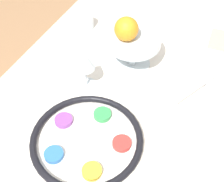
% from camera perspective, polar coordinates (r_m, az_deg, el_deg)
% --- Properties ---
extents(dining_table, '(1.59, 0.89, 0.71)m').
position_cam_1_polar(dining_table, '(1.30, 3.04, -11.26)').
color(dining_table, silver).
rests_on(dining_table, ground_plane).
extents(seder_plate, '(0.32, 0.32, 0.03)m').
position_cam_1_polar(seder_plate, '(0.90, -4.63, -8.93)').
color(seder_plate, silver).
rests_on(seder_plate, dining_table).
extents(wine_glass, '(0.07, 0.07, 0.14)m').
position_cam_1_polar(wine_glass, '(0.98, -5.05, 5.29)').
color(wine_glass, silver).
rests_on(wine_glass, dining_table).
extents(fruit_stand, '(0.19, 0.19, 0.13)m').
position_cam_1_polar(fruit_stand, '(1.06, 3.91, 8.69)').
color(fruit_stand, silver).
rests_on(fruit_stand, dining_table).
extents(orange_fruit, '(0.08, 0.08, 0.08)m').
position_cam_1_polar(orange_fruit, '(1.01, 2.64, 11.27)').
color(orange_fruit, orange).
rests_on(orange_fruit, fruit_stand).
extents(napkin_roll, '(0.19, 0.12, 0.04)m').
position_cam_1_polar(napkin_roll, '(1.05, 14.47, 1.01)').
color(napkin_roll, white).
rests_on(napkin_roll, dining_table).
extents(cup_near, '(0.07, 0.07, 0.06)m').
position_cam_1_polar(cup_near, '(1.28, -4.97, 12.58)').
color(cup_near, silver).
rests_on(cup_near, dining_table).
extents(spoon, '(0.15, 0.04, 0.01)m').
position_cam_1_polar(spoon, '(1.06, 16.34, -0.63)').
color(spoon, silver).
rests_on(spoon, dining_table).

